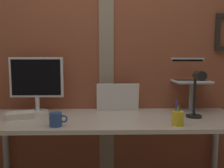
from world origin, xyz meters
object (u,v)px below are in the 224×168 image
at_px(desk_lamp, 197,89).
at_px(pen_cup, 178,118).
at_px(laptop, 189,75).
at_px(whiteboard_panel, 118,97).
at_px(coffee_mug, 56,119).
at_px(monitor, 37,80).

bearing_deg(desk_lamp, pen_cup, -137.10).
xyz_separation_m(laptop, desk_lamp, (-0.04, -0.33, -0.08)).
xyz_separation_m(whiteboard_panel, coffee_mug, (-0.44, -0.47, -0.07)).
relative_size(laptop, coffee_mug, 2.42).
bearing_deg(pen_cup, coffee_mug, 180.00).
height_order(whiteboard_panel, desk_lamp, desk_lamp).
relative_size(monitor, laptop, 1.54).
xyz_separation_m(monitor, laptop, (1.31, 0.07, 0.03)).
xyz_separation_m(pen_cup, coffee_mug, (-0.83, 0.00, -0.00)).
height_order(monitor, laptop, monitor).
distance_m(monitor, coffee_mug, 0.55).
distance_m(laptop, pen_cup, 0.62).
height_order(laptop, whiteboard_panel, laptop).
bearing_deg(coffee_mug, whiteboard_panel, 46.83).
height_order(laptop, desk_lamp, laptop).
height_order(desk_lamp, coffee_mug, desk_lamp).
xyz_separation_m(laptop, coffee_mug, (-1.07, -0.51, -0.26)).
relative_size(monitor, whiteboard_panel, 1.28).
height_order(desk_lamp, pen_cup, desk_lamp).
relative_size(whiteboard_panel, coffee_mug, 2.91).
bearing_deg(pen_cup, whiteboard_panel, 129.71).
bearing_deg(laptop, whiteboard_panel, -176.21).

